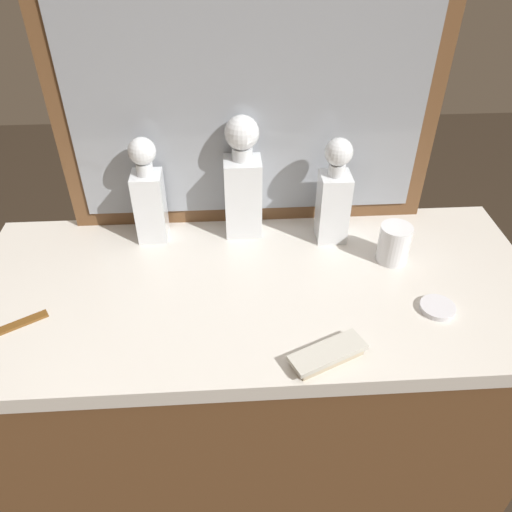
% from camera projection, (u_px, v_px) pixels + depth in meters
% --- Properties ---
extents(ground_plane, '(6.00, 6.00, 0.00)m').
position_uv_depth(ground_plane, '(256.00, 481.00, 1.68)').
color(ground_plane, '#2D2319').
extents(dresser, '(1.29, 0.57, 0.87)m').
position_uv_depth(dresser, '(256.00, 401.00, 1.41)').
color(dresser, brown).
rests_on(dresser, ground_plane).
extents(dresser_mirror, '(0.90, 0.03, 0.76)m').
position_uv_depth(dresser_mirror, '(249.00, 75.00, 1.12)').
color(dresser_mirror, brown).
rests_on(dresser_mirror, dresser).
extents(crystal_decanter_front, '(0.07, 0.07, 0.27)m').
position_uv_depth(crystal_decanter_front, '(149.00, 200.00, 1.22)').
color(crystal_decanter_front, white).
rests_on(crystal_decanter_front, dresser).
extents(crystal_decanter_far_left, '(0.07, 0.07, 0.27)m').
position_uv_depth(crystal_decanter_far_left, '(333.00, 200.00, 1.22)').
color(crystal_decanter_far_left, white).
rests_on(crystal_decanter_far_left, dresser).
extents(crystal_decanter_far_right, '(0.09, 0.09, 0.31)m').
position_uv_depth(crystal_decanter_far_right, '(243.00, 187.00, 1.24)').
color(crystal_decanter_far_right, white).
rests_on(crystal_decanter_far_right, dresser).
extents(crystal_tumbler_far_right, '(0.07, 0.07, 0.09)m').
position_uv_depth(crystal_tumbler_far_right, '(394.00, 245.00, 1.19)').
color(crystal_tumbler_far_right, white).
rests_on(crystal_tumbler_far_right, dresser).
extents(silver_brush_far_left, '(0.16, 0.11, 0.02)m').
position_uv_depth(silver_brush_far_left, '(328.00, 355.00, 0.96)').
color(silver_brush_far_left, '#B7A88C').
rests_on(silver_brush_far_left, dresser).
extents(porcelain_dish, '(0.07, 0.07, 0.01)m').
position_uv_depth(porcelain_dish, '(437.00, 308.00, 1.07)').
color(porcelain_dish, silver).
rests_on(porcelain_dish, dresser).
extents(tortoiseshell_comb, '(0.11, 0.08, 0.01)m').
position_uv_depth(tortoiseshell_comb, '(19.00, 324.00, 1.04)').
color(tortoiseshell_comb, brown).
rests_on(tortoiseshell_comb, dresser).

